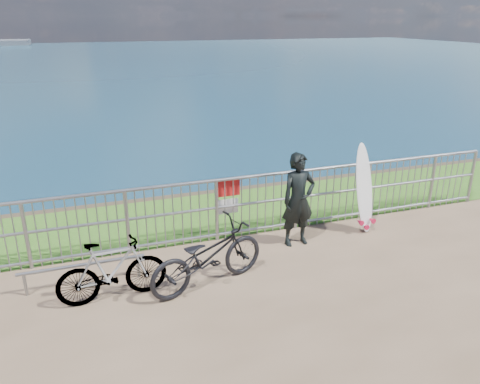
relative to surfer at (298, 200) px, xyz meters
name	(u,v)px	position (x,y,z in m)	size (l,w,h in m)	color
grass_strip	(226,212)	(-0.75, 1.67, -0.79)	(120.00, 120.00, 0.00)	#31661C
railing	(245,205)	(-0.74, 0.57, -0.22)	(10.06, 0.10, 1.13)	gray
surfer	(298,200)	(0.00, 0.00, 0.00)	(0.59, 0.38, 1.60)	black
surfboard	(364,191)	(1.35, 0.11, -0.06)	(0.52, 0.49, 1.62)	white
bicycle_near	(208,256)	(-1.79, -0.80, -0.32)	(0.63, 1.82, 0.96)	black
bicycle_far	(112,270)	(-3.11, -0.71, -0.36)	(0.42, 1.48, 0.89)	black
bike_rack	(83,267)	(-3.49, -0.23, -0.50)	(1.75, 0.05, 0.37)	gray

